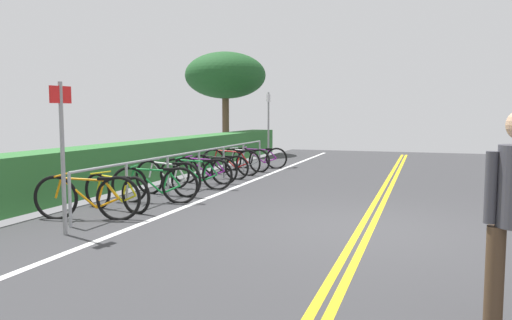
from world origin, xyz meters
name	(u,v)px	position (x,y,z in m)	size (l,w,h in m)	color
ground_plane	(365,230)	(0.00, 0.00, -0.03)	(31.43, 10.55, 0.05)	#353538
centre_line_yellow_inner	(371,229)	(0.00, -0.08, 0.00)	(28.29, 0.10, 0.00)	gold
centre_line_yellow_outer	(360,228)	(0.00, 0.08, 0.00)	(28.29, 0.10, 0.00)	gold
bike_lane_stripe_white	(167,214)	(0.00, 3.37, 0.00)	(28.29, 0.12, 0.00)	white
bike_rack	(199,159)	(3.21, 4.27, 0.65)	(9.19, 0.05, 0.86)	#9EA0A5
bicycle_0	(87,197)	(-0.80, 4.39, 0.36)	(0.60, 1.75, 0.77)	black
bicycle_1	(116,192)	(0.00, 4.39, 0.32)	(0.54, 1.62, 0.70)	black
bicycle_2	(155,185)	(0.90, 4.13, 0.35)	(0.58, 1.69, 0.75)	black
bicycle_3	(167,178)	(1.79, 4.34, 0.37)	(0.46, 1.72, 0.78)	black
bicycle_4	(196,174)	(2.79, 4.16, 0.35)	(0.46, 1.73, 0.75)	black
bicycle_5	(205,170)	(3.67, 4.34, 0.33)	(0.46, 1.69, 0.71)	black
bicycle_6	(219,167)	(4.58, 4.34, 0.32)	(0.46, 1.65, 0.68)	black
bicycle_7	(231,162)	(5.53, 4.38, 0.36)	(0.46, 1.83, 0.77)	black
bicycle_8	(245,160)	(6.45, 4.29, 0.34)	(0.46, 1.66, 0.73)	black
bicycle_9	(259,158)	(7.35, 4.14, 0.33)	(0.58, 1.73, 0.70)	black
sign_post_near	(62,143)	(-1.78, 4.02, 1.31)	(0.36, 0.08, 2.17)	gray
sign_post_far	(268,122)	(8.17, 4.10, 1.44)	(0.36, 0.06, 2.42)	gray
hedge_backdrop	(162,158)	(4.71, 6.13, 0.50)	(18.14, 0.93, 1.00)	#2D6B30
tree_mid	(225,76)	(12.32, 7.32, 3.32)	(3.43, 3.43, 4.32)	brown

